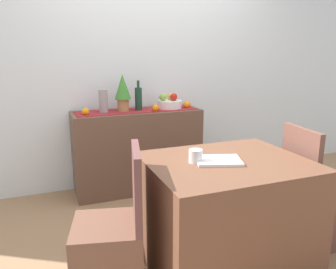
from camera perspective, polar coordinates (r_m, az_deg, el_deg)
The scene contains 19 objects.
ground_plane at distance 2.96m, azimuth 4.11°, elevation -15.14°, with size 6.40×6.40×0.02m, color #987250.
room_wall_rear at distance 3.69m, azimuth -3.52°, elevation 12.73°, with size 6.40×0.06×2.70m, color silver.
sideboard_console at distance 3.53m, azimuth -5.10°, elevation -2.71°, with size 1.29×0.42×0.84m, color brown.
table_runner at distance 3.43m, azimuth -5.25°, elevation 4.06°, with size 1.21×0.32×0.01m, color maroon.
fruit_bowl at distance 3.54m, azimuth 0.30°, elevation 5.11°, with size 0.25×0.25×0.08m, color silver.
apple_left at distance 3.51m, azimuth 0.95°, elevation 6.33°, with size 0.08×0.08×0.08m, color red.
apple_rear at distance 3.50m, azimuth -0.89°, elevation 6.31°, with size 0.08×0.08×0.08m, color #84AB41.
apple_center at distance 3.59m, azimuth 0.42°, elevation 6.46°, with size 0.07×0.07×0.07m, color gold.
wine_bottle at distance 3.42m, azimuth -4.99°, elevation 6.03°, with size 0.07×0.07×0.30m.
ceramic_vase at distance 3.34m, azimuth -10.82°, elevation 5.52°, with size 0.09×0.09×0.23m, color gray.
potted_plant at distance 3.37m, azimuth -7.62°, elevation 7.35°, with size 0.16×0.16×0.37m.
orange_loose_near_bowl at distance 3.57m, azimuth 3.21°, elevation 5.07°, with size 0.08×0.08×0.08m, color orange.
orange_loose_far at distance 3.26m, azimuth -13.72°, elevation 3.77°, with size 0.07×0.07×0.07m, color orange.
orange_loose_mid at distance 3.37m, azimuth -2.12°, elevation 4.49°, with size 0.07×0.07×0.07m, color orange.
dining_table at distance 2.36m, azimuth 9.59°, elevation -12.93°, with size 1.03×0.83×0.74m, color brown.
open_book at distance 2.18m, azimuth 8.48°, elevation -4.35°, with size 0.28×0.21×0.02m, color white.
coffee_cup at distance 2.14m, azimuth 4.66°, elevation -3.64°, with size 0.09×0.09×0.08m, color silver.
chair_near_window at distance 2.16m, azimuth -9.60°, elevation -18.84°, with size 0.48×0.48×0.90m.
chair_by_corner at distance 2.85m, azimuth 23.35°, elevation -11.35°, with size 0.44×0.44×0.90m.
Camera 1 is at (-1.12, -2.33, 1.43)m, focal length 36.23 mm.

